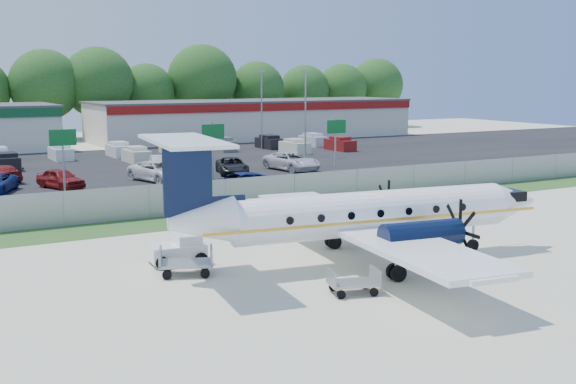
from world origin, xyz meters
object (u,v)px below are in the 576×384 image
baggage_cart_far (353,282)px  baggage_cart_near (186,262)px  pushback_tug (179,249)px  aircraft (365,214)px

baggage_cart_far → baggage_cart_near: bearing=129.3°
pushback_tug → baggage_cart_near: (-0.46, -2.00, -0.09)m
aircraft → baggage_cart_near: bearing=165.5°
aircraft → baggage_cart_near: size_ratio=7.37×
aircraft → pushback_tug: (-7.33, 4.01, -1.64)m
pushback_tug → baggage_cart_near: size_ratio=0.99×
aircraft → baggage_cart_far: 5.16m
baggage_cart_near → baggage_cart_far: bearing=-50.7°
aircraft → baggage_cart_far: aircraft is taller
aircraft → baggage_cart_near: (-7.79, 2.01, -1.72)m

